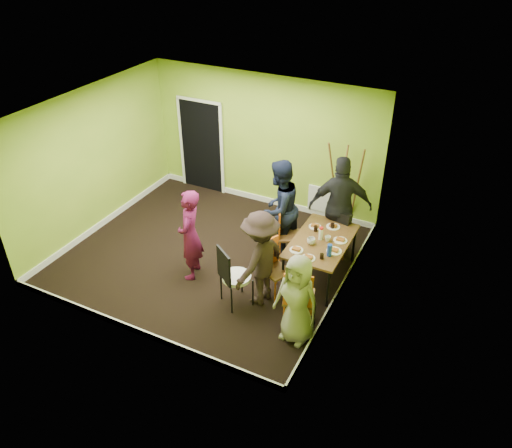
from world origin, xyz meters
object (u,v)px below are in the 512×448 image
at_px(chair_left_far, 286,231).
at_px(chair_left_near, 273,264).
at_px(chair_front_end, 298,296).
at_px(easel, 344,187).
at_px(person_back_end, 340,207).
at_px(person_left_far, 279,208).
at_px(dining_table, 321,243).
at_px(person_front_end, 297,299).
at_px(thermos, 321,234).
at_px(orange_bottle, 321,234).
at_px(chair_back_end, 338,227).
at_px(person_left_near, 260,259).
at_px(chair_bentwood, 232,274).
at_px(blue_bottle, 329,250).
at_px(person_standing, 190,235).

bearing_deg(chair_left_far, chair_left_near, -10.98).
height_order(chair_front_end, easel, easel).
bearing_deg(person_back_end, person_left_far, 4.85).
distance_m(easel, person_left_far, 1.54).
relative_size(dining_table, person_front_end, 1.03).
bearing_deg(dining_table, easel, 96.01).
bearing_deg(chair_left_near, chair_front_end, 72.50).
bearing_deg(chair_left_far, easel, 135.80).
distance_m(thermos, orange_bottle, 0.12).
distance_m(dining_table, chair_back_end, 0.67).
bearing_deg(thermos, person_front_end, -81.57).
bearing_deg(person_left_near, thermos, 160.88).
bearing_deg(person_left_far, chair_back_end, 121.19).
bearing_deg(thermos, chair_back_end, 80.33).
height_order(thermos, person_front_end, person_front_end).
height_order(easel, person_front_end, easel).
relative_size(chair_left_far, person_back_end, 0.53).
xyz_separation_m(chair_back_end, chair_bentwood, (-1.08, -1.97, -0.06)).
bearing_deg(orange_bottle, blue_bottle, -56.02).
height_order(dining_table, chair_left_far, chair_left_far).
distance_m(dining_table, person_front_end, 1.56).
bearing_deg(orange_bottle, person_front_end, -80.85).
bearing_deg(chair_left_near, orange_bottle, 173.31).
xyz_separation_m(blue_bottle, person_left_near, (-0.91, -0.65, -0.04)).
bearing_deg(person_back_end, easel, -98.46).
height_order(orange_bottle, person_back_end, person_back_end).
relative_size(easel, person_back_end, 0.94).
height_order(dining_table, chair_front_end, chair_front_end).
relative_size(thermos, orange_bottle, 2.35).
xyz_separation_m(easel, person_back_end, (0.20, -0.84, 0.07)).
relative_size(chair_front_end, person_left_near, 0.67).
relative_size(blue_bottle, person_left_near, 0.13).
relative_size(chair_left_near, person_front_end, 0.67).
relative_size(dining_table, person_left_far, 0.82).
bearing_deg(person_standing, thermos, 98.68).
relative_size(dining_table, person_back_end, 0.79).
height_order(chair_left_near, chair_front_end, chair_front_end).
relative_size(chair_back_end, person_back_end, 0.49).
height_order(chair_left_near, person_back_end, person_back_end).
bearing_deg(chair_back_end, chair_bentwood, 73.48).
distance_m(chair_left_near, blue_bottle, 0.94).
xyz_separation_m(chair_left_far, person_front_end, (0.96, -1.79, 0.16)).
height_order(chair_back_end, blue_bottle, blue_bottle).
distance_m(thermos, person_back_end, 0.85).
bearing_deg(orange_bottle, easel, 94.19).
distance_m(person_standing, person_front_end, 2.27).
distance_m(chair_back_end, person_front_end, 2.21).
bearing_deg(orange_bottle, person_standing, -151.04).
distance_m(chair_back_end, chair_bentwood, 2.25).
distance_m(chair_left_near, easel, 2.47).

